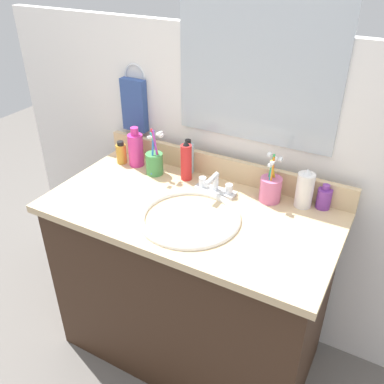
{
  "coord_description": "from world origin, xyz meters",
  "views": [
    {
      "loc": [
        0.61,
        -1.08,
        1.56
      ],
      "look_at": [
        0.01,
        0.0,
        0.81
      ],
      "focal_mm": 39.2,
      "sensor_mm": 36.0,
      "label": 1
    }
  ],
  "objects_px": {
    "bottle_cream_purple": "(324,198)",
    "cup_pink": "(271,188)",
    "faucet": "(215,186)",
    "bottle_lotion_white": "(305,189)",
    "bottle_gel_clear": "(188,158)",
    "bottle_spray_red": "(186,161)",
    "bottle_soap_pink": "(136,149)",
    "bottle_oil_amber": "(121,153)",
    "cup_green": "(155,162)",
    "hand_towel": "(134,105)"
  },
  "relations": [
    {
      "from": "bottle_soap_pink",
      "to": "hand_towel",
      "type": "bearing_deg",
      "value": 123.37
    },
    {
      "from": "hand_towel",
      "to": "bottle_oil_amber",
      "type": "xyz_separation_m",
      "value": [
        -0.0,
        -0.11,
        -0.18
      ]
    },
    {
      "from": "bottle_oil_amber",
      "to": "bottle_soap_pink",
      "type": "bearing_deg",
      "value": 12.13
    },
    {
      "from": "bottle_soap_pink",
      "to": "bottle_oil_amber",
      "type": "distance_m",
      "value": 0.07
    },
    {
      "from": "faucet",
      "to": "bottle_soap_pink",
      "type": "distance_m",
      "value": 0.39
    },
    {
      "from": "bottle_gel_clear",
      "to": "bottle_spray_red",
      "type": "relative_size",
      "value": 0.85
    },
    {
      "from": "faucet",
      "to": "bottle_oil_amber",
      "type": "distance_m",
      "value": 0.46
    },
    {
      "from": "hand_towel",
      "to": "bottle_soap_pink",
      "type": "xyz_separation_m",
      "value": [
        0.06,
        -0.1,
        -0.15
      ]
    },
    {
      "from": "faucet",
      "to": "bottle_lotion_white",
      "type": "bearing_deg",
      "value": 13.1
    },
    {
      "from": "bottle_soap_pink",
      "to": "cup_green",
      "type": "bearing_deg",
      "value": -13.81
    },
    {
      "from": "bottle_lotion_white",
      "to": "cup_pink",
      "type": "bearing_deg",
      "value": -168.86
    },
    {
      "from": "bottle_oil_amber",
      "to": "cup_green",
      "type": "relative_size",
      "value": 0.5
    },
    {
      "from": "bottle_gel_clear",
      "to": "bottle_oil_amber",
      "type": "height_order",
      "value": "bottle_gel_clear"
    },
    {
      "from": "hand_towel",
      "to": "bottle_cream_purple",
      "type": "distance_m",
      "value": 0.85
    },
    {
      "from": "bottle_oil_amber",
      "to": "bottle_gel_clear",
      "type": "bearing_deg",
      "value": 12.91
    },
    {
      "from": "bottle_cream_purple",
      "to": "bottle_oil_amber",
      "type": "height_order",
      "value": "bottle_oil_amber"
    },
    {
      "from": "bottle_cream_purple",
      "to": "cup_pink",
      "type": "xyz_separation_m",
      "value": [
        -0.18,
        -0.05,
        0.01
      ]
    },
    {
      "from": "hand_towel",
      "to": "cup_pink",
      "type": "bearing_deg",
      "value": -8.09
    },
    {
      "from": "hand_towel",
      "to": "cup_green",
      "type": "xyz_separation_m",
      "value": [
        0.17,
        -0.12,
        -0.17
      ]
    },
    {
      "from": "faucet",
      "to": "cup_green",
      "type": "distance_m",
      "value": 0.28
    },
    {
      "from": "bottle_soap_pink",
      "to": "cup_green",
      "type": "height_order",
      "value": "cup_green"
    },
    {
      "from": "bottle_oil_amber",
      "to": "cup_green",
      "type": "xyz_separation_m",
      "value": [
        0.18,
        -0.01,
        0.01
      ]
    },
    {
      "from": "bottle_lotion_white",
      "to": "bottle_oil_amber",
      "type": "distance_m",
      "value": 0.77
    },
    {
      "from": "bottle_cream_purple",
      "to": "bottle_gel_clear",
      "type": "bearing_deg",
      "value": -180.0
    },
    {
      "from": "bottle_lotion_white",
      "to": "bottle_spray_red",
      "type": "relative_size",
      "value": 0.89
    },
    {
      "from": "bottle_lotion_white",
      "to": "bottle_oil_amber",
      "type": "relative_size",
      "value": 1.52
    },
    {
      "from": "faucet",
      "to": "cup_pink",
      "type": "distance_m",
      "value": 0.21
    },
    {
      "from": "bottle_gel_clear",
      "to": "hand_towel",
      "type": "bearing_deg",
      "value": 170.68
    },
    {
      "from": "bottle_cream_purple",
      "to": "cup_pink",
      "type": "height_order",
      "value": "cup_pink"
    },
    {
      "from": "faucet",
      "to": "bottle_soap_pink",
      "type": "xyz_separation_m",
      "value": [
        -0.39,
        0.04,
        0.04
      ]
    },
    {
      "from": "bottle_lotion_white",
      "to": "bottle_gel_clear",
      "type": "xyz_separation_m",
      "value": [
        -0.48,
        0.02,
        -0.0
      ]
    },
    {
      "from": "cup_pink",
      "to": "cup_green",
      "type": "height_order",
      "value": "cup_green"
    },
    {
      "from": "bottle_lotion_white",
      "to": "bottle_cream_purple",
      "type": "xyz_separation_m",
      "value": [
        0.07,
        0.02,
        -0.03
      ]
    },
    {
      "from": "bottle_oil_amber",
      "to": "bottle_spray_red",
      "type": "height_order",
      "value": "bottle_spray_red"
    },
    {
      "from": "bottle_gel_clear",
      "to": "bottle_cream_purple",
      "type": "height_order",
      "value": "bottle_gel_clear"
    },
    {
      "from": "bottle_soap_pink",
      "to": "bottle_oil_amber",
      "type": "xyz_separation_m",
      "value": [
        -0.07,
        -0.01,
        -0.03
      ]
    },
    {
      "from": "bottle_oil_amber",
      "to": "bottle_spray_red",
      "type": "distance_m",
      "value": 0.31
    },
    {
      "from": "faucet",
      "to": "cup_pink",
      "type": "height_order",
      "value": "cup_pink"
    },
    {
      "from": "bottle_cream_purple",
      "to": "bottle_spray_red",
      "type": "xyz_separation_m",
      "value": [
        -0.53,
        -0.06,
        0.04
      ]
    },
    {
      "from": "bottle_cream_purple",
      "to": "cup_green",
      "type": "relative_size",
      "value": 0.47
    },
    {
      "from": "bottle_lotion_white",
      "to": "bottle_soap_pink",
      "type": "relative_size",
      "value": 0.89
    },
    {
      "from": "faucet",
      "to": "cup_pink",
      "type": "xyz_separation_m",
      "value": [
        0.2,
        0.05,
        0.02
      ]
    },
    {
      "from": "bottle_gel_clear",
      "to": "cup_pink",
      "type": "distance_m",
      "value": 0.37
    },
    {
      "from": "bottle_lotion_white",
      "to": "bottle_gel_clear",
      "type": "bearing_deg",
      "value": 177.27
    },
    {
      "from": "bottle_spray_red",
      "to": "cup_green",
      "type": "height_order",
      "value": "cup_green"
    },
    {
      "from": "bottle_cream_purple",
      "to": "bottle_oil_amber",
      "type": "relative_size",
      "value": 0.94
    },
    {
      "from": "faucet",
      "to": "bottle_spray_red",
      "type": "height_order",
      "value": "bottle_spray_red"
    },
    {
      "from": "hand_towel",
      "to": "faucet",
      "type": "xyz_separation_m",
      "value": [
        0.45,
        -0.14,
        -0.19
      ]
    },
    {
      "from": "bottle_lotion_white",
      "to": "bottle_cream_purple",
      "type": "height_order",
      "value": "bottle_lotion_white"
    },
    {
      "from": "bottle_soap_pink",
      "to": "bottle_spray_red",
      "type": "relative_size",
      "value": 1.01
    }
  ]
}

